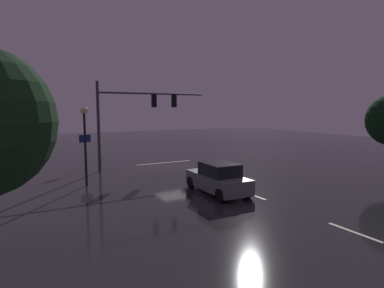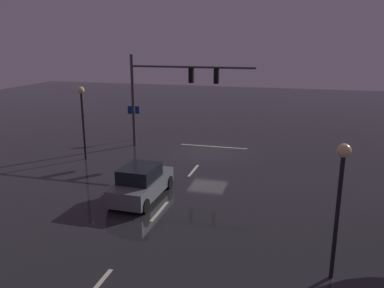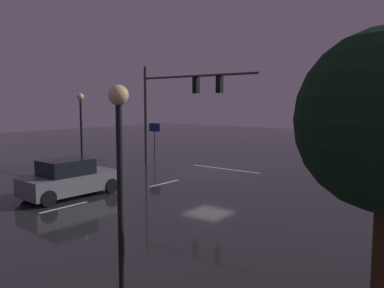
{
  "view_description": "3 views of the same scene",
  "coord_description": "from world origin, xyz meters",
  "px_view_note": "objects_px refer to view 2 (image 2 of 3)",
  "views": [
    {
      "loc": [
        10.95,
        23.16,
        4.65
      ],
      "look_at": [
        -0.13,
        3.02,
        2.08
      ],
      "focal_mm": 29.69,
      "sensor_mm": 36.0,
      "label": 1
    },
    {
      "loc": [
        -5.8,
        25.6,
        7.62
      ],
      "look_at": [
        0.15,
        3.81,
        1.6
      ],
      "focal_mm": 36.61,
      "sensor_mm": 36.0,
      "label": 2
    },
    {
      "loc": [
        -13.66,
        19.03,
        4.23
      ],
      "look_at": [
        -1.16,
        3.13,
        2.07
      ],
      "focal_mm": 36.95,
      "sensor_mm": 36.0,
      "label": 3
    }
  ],
  "objects_px": {
    "street_lamp_left_kerb": "(340,185)",
    "route_sign": "(134,115)",
    "street_lamp_right_kerb": "(82,109)",
    "traffic_signal_assembly": "(171,85)",
    "car_approaching": "(141,183)"
  },
  "relations": [
    {
      "from": "street_lamp_left_kerb",
      "to": "route_sign",
      "type": "distance_m",
      "value": 20.73
    },
    {
      "from": "street_lamp_right_kerb",
      "to": "traffic_signal_assembly",
      "type": "bearing_deg",
      "value": -138.12
    },
    {
      "from": "street_lamp_right_kerb",
      "to": "route_sign",
      "type": "xyz_separation_m",
      "value": [
        -1.01,
        -5.72,
        -1.41
      ]
    },
    {
      "from": "car_approaching",
      "to": "street_lamp_left_kerb",
      "type": "bearing_deg",
      "value": 151.82
    },
    {
      "from": "traffic_signal_assembly",
      "to": "street_lamp_left_kerb",
      "type": "distance_m",
      "value": 17.25
    },
    {
      "from": "street_lamp_left_kerb",
      "to": "street_lamp_right_kerb",
      "type": "bearing_deg",
      "value": -33.59
    },
    {
      "from": "route_sign",
      "to": "car_approaching",
      "type": "bearing_deg",
      "value": 115.05
    },
    {
      "from": "traffic_signal_assembly",
      "to": "route_sign",
      "type": "height_order",
      "value": "traffic_signal_assembly"
    },
    {
      "from": "traffic_signal_assembly",
      "to": "car_approaching",
      "type": "bearing_deg",
      "value": 99.19
    },
    {
      "from": "street_lamp_right_kerb",
      "to": "route_sign",
      "type": "bearing_deg",
      "value": -100.0
    },
    {
      "from": "traffic_signal_assembly",
      "to": "route_sign",
      "type": "distance_m",
      "value": 4.72
    },
    {
      "from": "traffic_signal_assembly",
      "to": "street_lamp_left_kerb",
      "type": "relative_size",
      "value": 1.93
    },
    {
      "from": "street_lamp_left_kerb",
      "to": "route_sign",
      "type": "xyz_separation_m",
      "value": [
        13.71,
        -15.5,
        -1.3
      ]
    },
    {
      "from": "car_approaching",
      "to": "route_sign",
      "type": "height_order",
      "value": "route_sign"
    },
    {
      "from": "traffic_signal_assembly",
      "to": "route_sign",
      "type": "xyz_separation_m",
      "value": [
        3.58,
        -1.6,
        -2.62
      ]
    }
  ]
}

